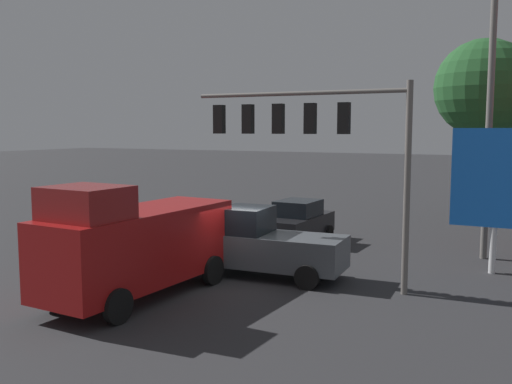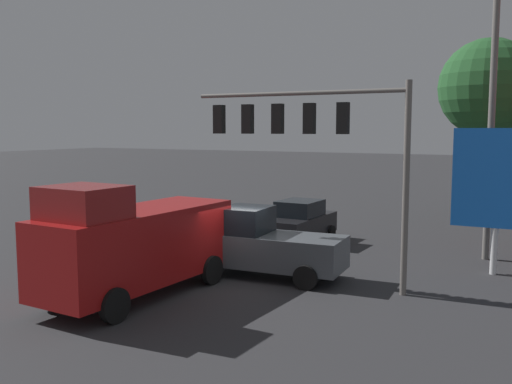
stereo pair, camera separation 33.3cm
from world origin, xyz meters
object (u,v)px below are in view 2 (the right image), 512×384
Objects in this scene: traffic_signal_assembly at (310,132)px; delivery_truck at (134,243)px; pickup_parked at (265,245)px; sedan_far at (300,222)px; street_tree at (489,88)px; utility_pole at (492,102)px; price_sign at (497,181)px.

delivery_truck is (4.00, 4.09, -3.33)m from traffic_signal_assembly.
pickup_parked is (1.62, 0.04, -3.91)m from traffic_signal_assembly.
sedan_far is (2.85, -5.90, -4.07)m from traffic_signal_assembly.
sedan_far is 13.33m from street_tree.
traffic_signal_assembly is 6.62m from delivery_truck.
price_sign is (-0.49, 2.35, -2.82)m from utility_pole.
pickup_parked is 17.62m from street_tree.
traffic_signal_assembly is at bearing 177.88° from pickup_parked.
traffic_signal_assembly is 1.66× the size of sedan_far.
sedan_far is (1.23, -5.94, -0.16)m from pickup_parked.
price_sign is (-5.40, -3.98, -1.71)m from traffic_signal_assembly.
traffic_signal_assembly is 0.75× the size of street_tree.
utility_pole reaches higher than traffic_signal_assembly.
utility_pole is 2.20× the size of pickup_parked.
street_tree is (-5.45, -15.59, 6.15)m from pickup_parked.
sedan_far is (-1.15, -9.99, -0.74)m from delivery_truck.
street_tree reaches higher than pickup_parked.
delivery_truck is (9.40, 8.07, -1.62)m from price_sign.
sedan_far is (8.25, -1.92, -2.36)m from price_sign.
delivery_truck is at bearing 68.26° from street_tree.
pickup_parked is (6.53, 6.37, -5.03)m from utility_pole.
delivery_truck is at bearing 56.09° from pickup_parked.
utility_pole reaches higher than price_sign.
street_tree is (-3.83, -15.55, 2.24)m from traffic_signal_assembly.
utility_pole is (-4.91, -6.33, 1.12)m from traffic_signal_assembly.
price_sign reaches higher than delivery_truck.
delivery_truck reaches higher than sedan_far.
traffic_signal_assembly is 16.17m from street_tree.
utility_pole reaches higher than delivery_truck.
street_tree reaches higher than price_sign.
sedan_far is at bearing -81.74° from pickup_parked.
sedan_far is (7.76, 0.43, -5.19)m from utility_pole.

